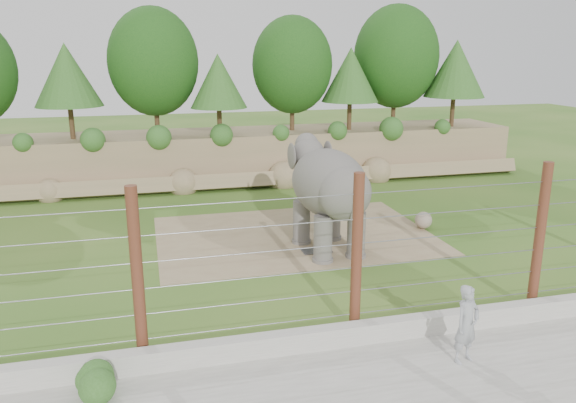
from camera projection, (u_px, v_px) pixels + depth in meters
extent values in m
plane|color=#32661C|center=(304.00, 266.00, 17.92)|extent=(90.00, 90.00, 0.00)
cube|color=#857554|center=(236.00, 155.00, 29.74)|extent=(30.00, 4.00, 2.50)
cube|color=#857554|center=(244.00, 181.00, 27.83)|extent=(30.00, 1.37, 1.07)
cylinder|color=#3F2B19|center=(72.00, 122.00, 26.82)|extent=(0.24, 0.24, 1.58)
sphere|color=#133F14|center=(67.00, 77.00, 26.25)|extent=(3.60, 3.60, 3.60)
cylinder|color=#3F2B19|center=(157.00, 115.00, 28.20)|extent=(0.24, 0.24, 1.92)
sphere|color=#133F14|center=(153.00, 62.00, 27.51)|extent=(4.40, 4.40, 4.40)
cylinder|color=#3F2B19|center=(220.00, 121.00, 27.86)|extent=(0.24, 0.24, 1.40)
sphere|color=#133F14|center=(218.00, 83.00, 27.36)|extent=(3.20, 3.20, 3.20)
cylinder|color=#3F2B19|center=(292.00, 113.00, 29.70)|extent=(0.24, 0.24, 1.82)
sphere|color=#133F14|center=(292.00, 65.00, 29.05)|extent=(4.16, 4.16, 4.16)
cylinder|color=#3F2B19|center=(349.00, 115.00, 29.90)|extent=(0.24, 0.24, 1.50)
sphere|color=#133F14|center=(350.00, 76.00, 29.36)|extent=(3.44, 3.44, 3.44)
cylinder|color=#3F2B19|center=(393.00, 107.00, 31.49)|extent=(0.24, 0.24, 2.03)
sphere|color=#133F14|center=(396.00, 57.00, 30.76)|extent=(4.64, 4.64, 4.64)
cylinder|color=#3F2B19|center=(452.00, 112.00, 31.14)|extent=(0.24, 0.24, 1.64)
sphere|color=#133F14|center=(455.00, 70.00, 30.55)|extent=(3.76, 3.76, 3.76)
cube|color=#927957|center=(294.00, 235.00, 20.84)|extent=(10.00, 7.00, 0.02)
cube|color=#262628|center=(316.00, 250.00, 19.18)|extent=(1.00, 0.60, 0.03)
sphere|color=gray|center=(423.00, 220.00, 21.50)|extent=(0.66, 0.66, 0.66)
cube|color=#A6A299|center=(362.00, 333.00, 13.19)|extent=(26.00, 0.35, 0.50)
cube|color=#A6A299|center=(398.00, 390.00, 11.38)|extent=(26.00, 4.00, 0.01)
cylinder|color=brown|center=(137.00, 276.00, 11.99)|extent=(0.26, 0.26, 4.00)
cylinder|color=brown|center=(357.00, 256.00, 13.19)|extent=(0.26, 0.26, 4.00)
cylinder|color=brown|center=(539.00, 238.00, 14.39)|extent=(0.26, 0.26, 4.00)
cylinder|color=gray|center=(355.00, 314.00, 13.59)|extent=(20.00, 0.02, 0.02)
cylinder|color=gray|center=(355.00, 291.00, 13.43)|extent=(20.00, 0.02, 0.02)
cylinder|color=gray|center=(356.00, 267.00, 13.27)|extent=(20.00, 0.02, 0.02)
cylinder|color=gray|center=(357.00, 244.00, 13.11)|extent=(20.00, 0.02, 0.02)
cylinder|color=gray|center=(358.00, 219.00, 12.95)|extent=(20.00, 0.02, 0.02)
cylinder|color=gray|center=(359.00, 194.00, 12.80)|extent=(20.00, 0.02, 0.02)
sphere|color=#326220|center=(94.00, 383.00, 10.98)|extent=(0.73, 0.73, 0.73)
imported|color=silver|center=(467.00, 324.00, 12.22)|extent=(0.76, 0.62, 1.79)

